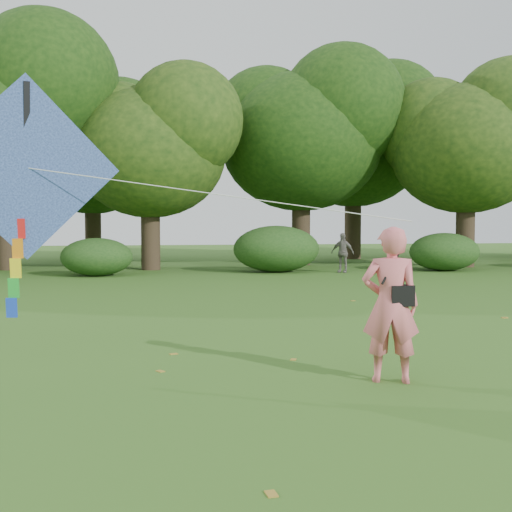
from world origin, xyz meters
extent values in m
plane|color=#265114|center=(0.00, 0.00, 0.00)|extent=(100.00, 100.00, 0.00)
imported|color=#E26A70|center=(0.93, 0.14, 0.98)|extent=(0.81, 0.65, 1.95)
imported|color=slate|center=(5.56, 17.22, 0.79)|extent=(0.98, 0.85, 1.59)
cube|color=black|center=(1.05, 0.11, 1.09)|extent=(0.30, 0.20, 0.26)
cylinder|color=black|center=(0.93, 0.10, 1.47)|extent=(0.33, 0.14, 0.47)
cube|color=#263AA8|center=(-3.61, 1.31, 2.71)|extent=(2.35, 0.62, 2.40)
cube|color=black|center=(-3.61, 1.34, 2.71)|extent=(0.17, 0.31, 2.20)
cylinder|color=white|center=(-1.22, 0.70, 2.36)|extent=(4.80, 1.24, 0.71)
cube|color=red|center=(-3.71, 1.33, 1.92)|extent=(0.14, 0.06, 0.26)
cube|color=orange|center=(-3.74, 1.33, 1.66)|extent=(0.14, 0.06, 0.26)
cube|color=yellow|center=(-3.77, 1.33, 1.40)|extent=(0.14, 0.06, 0.26)
cube|color=green|center=(-3.80, 1.33, 1.14)|extent=(0.14, 0.06, 0.26)
cube|color=blue|center=(-3.83, 1.33, 0.88)|extent=(0.14, 0.06, 0.26)
cylinder|color=#3A2D1E|center=(-8.00, 21.00, 1.92)|extent=(0.88, 0.88, 3.85)
ellipsoid|color=#1E3F11|center=(-8.00, 21.00, 6.05)|extent=(8.00, 8.00, 6.80)
cylinder|color=#3A2D1E|center=(-2.00, 20.00, 1.57)|extent=(0.80, 0.80, 3.15)
ellipsoid|color=#1E3F11|center=(-2.00, 20.00, 4.91)|extent=(6.40, 6.40, 5.44)
cylinder|color=#3A2D1E|center=(5.00, 22.00, 1.84)|extent=(0.86, 0.86, 3.67)
ellipsoid|color=#1E3F11|center=(5.00, 22.00, 5.76)|extent=(7.60, 7.60, 6.46)
cylinder|color=#3A2D1E|center=(12.00, 19.50, 1.72)|extent=(0.83, 0.83, 3.43)
ellipsoid|color=#1E3F11|center=(12.00, 19.50, 5.30)|extent=(6.80, 6.80, 5.78)
cylinder|color=#3A2D1E|center=(-5.00, 27.50, 1.75)|extent=(0.84, 0.84, 3.50)
ellipsoid|color=#1E3F11|center=(-5.00, 27.50, 5.43)|extent=(7.00, 7.00, 5.95)
cylinder|color=#3A2D1E|center=(9.00, 26.50, 2.01)|extent=(0.90, 0.90, 4.02)
ellipsoid|color=#1E3F11|center=(9.00, 26.50, 6.17)|extent=(7.80, 7.80, 6.63)
ellipsoid|color=#264919|center=(-4.00, 17.10, 0.71)|extent=(2.66, 2.09, 1.42)
ellipsoid|color=#264919|center=(3.00, 17.90, 0.94)|extent=(3.50, 2.75, 1.88)
ellipsoid|color=#264919|center=(10.00, 17.40, 0.79)|extent=(2.94, 2.31, 1.58)
cube|color=olive|center=(-1.69, 2.27, 0.00)|extent=(0.14, 0.12, 0.01)
cube|color=olive|center=(-1.17, -2.91, 0.00)|extent=(0.09, 0.13, 0.01)
cube|color=olive|center=(3.07, 8.19, 0.00)|extent=(0.14, 0.13, 0.01)
cube|color=olive|center=(-1.91, 1.16, 0.00)|extent=(0.13, 0.14, 0.01)
cube|color=olive|center=(5.28, 4.83, 0.00)|extent=(0.13, 0.10, 0.01)
cube|color=olive|center=(0.02, 1.59, 0.00)|extent=(0.12, 0.14, 0.01)
cube|color=olive|center=(5.32, 4.91, 0.00)|extent=(0.14, 0.12, 0.01)
camera|label=1|loc=(-2.03, -7.44, 2.00)|focal=45.00mm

